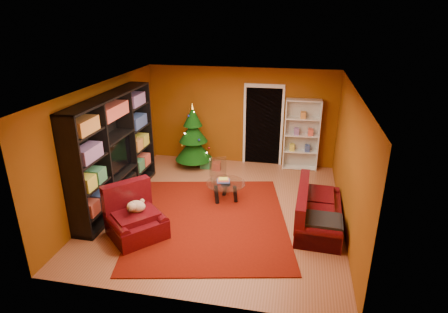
% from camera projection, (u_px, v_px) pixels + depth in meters
% --- Properties ---
extents(floor, '(5.00, 5.50, 0.05)m').
position_uv_depth(floor, '(220.00, 210.00, 8.01)').
color(floor, '#975537').
rests_on(floor, ground).
extents(ceiling, '(5.00, 5.50, 0.05)m').
position_uv_depth(ceiling, '(220.00, 86.00, 7.04)').
color(ceiling, silver).
rests_on(ceiling, wall_back).
extents(wall_back, '(5.00, 0.05, 2.60)m').
position_uv_depth(wall_back, '(241.00, 116.00, 10.06)').
color(wall_back, '#83440D').
rests_on(wall_back, ground).
extents(wall_left, '(0.05, 5.50, 2.60)m').
position_uv_depth(wall_left, '(105.00, 144.00, 7.98)').
color(wall_left, '#83440D').
rests_on(wall_left, ground).
extents(wall_right, '(0.05, 5.50, 2.60)m').
position_uv_depth(wall_right, '(351.00, 161.00, 7.06)').
color(wall_right, '#83440D').
rests_on(wall_right, ground).
extents(doorway, '(1.06, 0.60, 2.16)m').
position_uv_depth(doorway, '(263.00, 127.00, 10.00)').
color(doorway, black).
rests_on(doorway, floor).
extents(rug, '(3.70, 4.09, 0.02)m').
position_uv_depth(rug, '(209.00, 220.00, 7.57)').
color(rug, '#6C1207').
rests_on(rug, floor).
extents(media_unit, '(0.51, 3.10, 2.38)m').
position_uv_depth(media_unit, '(114.00, 151.00, 7.90)').
color(media_unit, black).
rests_on(media_unit, floor).
extents(christmas_tree, '(1.14, 1.14, 1.76)m').
position_uv_depth(christmas_tree, '(193.00, 136.00, 9.86)').
color(christmas_tree, '#083207').
rests_on(christmas_tree, floor).
extents(gift_box_green, '(0.27, 0.27, 0.26)m').
position_uv_depth(gift_box_green, '(206.00, 163.00, 10.05)').
color(gift_box_green, '#277641').
rests_on(gift_box_green, floor).
extents(gift_box_red, '(0.23, 0.23, 0.21)m').
position_uv_depth(gift_box_red, '(216.00, 166.00, 9.91)').
color(gift_box_red, '#A03526').
rests_on(gift_box_red, floor).
extents(white_bookshelf, '(0.90, 0.35, 1.92)m').
position_uv_depth(white_bookshelf, '(301.00, 135.00, 9.71)').
color(white_bookshelf, white).
rests_on(white_bookshelf, floor).
extents(armchair, '(1.44, 1.44, 0.79)m').
position_uv_depth(armchair, '(136.00, 217.00, 6.90)').
color(armchair, '#45080E').
rests_on(armchair, rug).
extents(dog, '(0.49, 0.50, 0.26)m').
position_uv_depth(dog, '(137.00, 206.00, 6.90)').
color(dog, beige).
rests_on(dog, armchair).
extents(sofa, '(0.93, 1.89, 0.80)m').
position_uv_depth(sofa, '(319.00, 207.00, 7.26)').
color(sofa, '#45080E').
rests_on(sofa, rug).
extents(coffee_table, '(1.03, 1.03, 0.54)m').
position_uv_depth(coffee_table, '(226.00, 191.00, 8.26)').
color(coffee_table, gray).
rests_on(coffee_table, rug).
extents(acrylic_chair, '(0.53, 0.55, 0.77)m').
position_uv_depth(acrylic_chair, '(220.00, 179.00, 8.50)').
color(acrylic_chair, '#66605B').
rests_on(acrylic_chair, rug).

